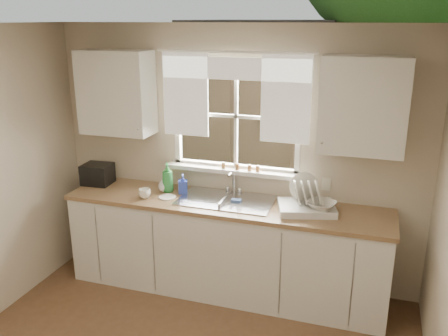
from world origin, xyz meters
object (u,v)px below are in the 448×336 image
(soap_bottle_a, at_px, (168,177))
(black_appliance, at_px, (98,174))
(dish_rack, at_px, (306,204))
(cup, at_px, (145,193))

(soap_bottle_a, distance_m, black_appliance, 0.78)
(dish_rack, distance_m, cup, 1.51)
(soap_bottle_a, relative_size, cup, 2.60)
(dish_rack, distance_m, soap_bottle_a, 1.37)
(dish_rack, xyz_separation_m, soap_bottle_a, (-1.36, 0.07, 0.08))
(dish_rack, height_order, black_appliance, dish_rack)
(cup, height_order, black_appliance, black_appliance)
(dish_rack, bearing_deg, soap_bottle_a, 177.05)
(soap_bottle_a, xyz_separation_m, cup, (-0.14, -0.22, -0.10))
(cup, bearing_deg, soap_bottle_a, 63.53)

